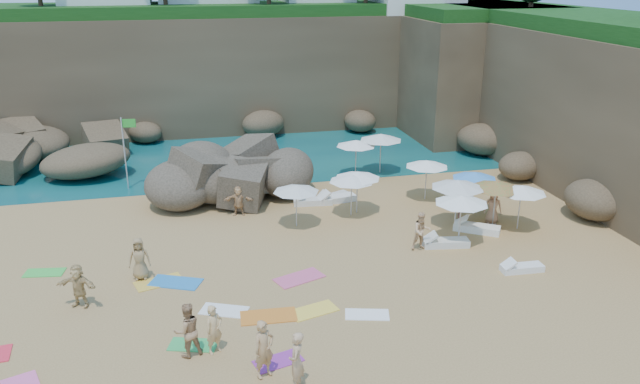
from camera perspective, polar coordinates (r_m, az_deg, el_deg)
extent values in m
plane|color=tan|center=(24.74, -2.97, -7.02)|extent=(120.00, 120.00, 0.00)
plane|color=#0C4751|center=(53.09, -8.79, 7.44)|extent=(120.00, 120.00, 0.00)
cube|color=brown|center=(47.66, -6.10, 11.06)|extent=(44.00, 8.00, 8.00)
cube|color=brown|center=(38.14, 24.07, 7.28)|extent=(8.00, 30.00, 8.00)
cube|color=brown|center=(47.18, 13.43, 10.55)|extent=(10.00, 12.00, 8.00)
cylinder|color=white|center=(53.94, -26.92, 9.00)|extent=(0.10, 0.10, 6.00)
cylinder|color=white|center=(53.60, -25.35, 9.18)|extent=(0.10, 0.10, 6.00)
cylinder|color=silver|center=(34.46, -17.42, 3.36)|extent=(0.08, 0.08, 3.88)
cube|color=green|center=(34.03, -17.07, 6.03)|extent=(0.68, 0.15, 0.44)
cylinder|color=silver|center=(35.20, 3.28, 3.00)|extent=(0.06, 0.06, 2.00)
cone|color=white|center=(34.94, 3.31, 4.49)|extent=(2.24, 2.24, 0.34)
cylinder|color=silver|center=(35.96, 5.53, 3.44)|extent=(0.06, 0.06, 2.17)
cone|color=silver|center=(35.68, 5.59, 5.03)|extent=(2.43, 2.43, 0.37)
cylinder|color=silver|center=(29.56, 2.88, -0.40)|extent=(0.06, 0.06, 1.91)
cone|color=white|center=(29.26, 2.91, 1.27)|extent=(2.15, 2.15, 0.33)
cylinder|color=silver|center=(32.10, 9.66, 1.01)|extent=(0.06, 0.06, 1.94)
cone|color=white|center=(31.82, 9.75, 2.59)|extent=(2.18, 2.18, 0.33)
cylinder|color=silver|center=(29.39, 17.76, -1.45)|extent=(0.06, 0.06, 1.95)
cone|color=white|center=(29.08, 17.95, 0.26)|extent=(2.19, 2.19, 0.33)
cylinder|color=silver|center=(28.33, -2.18, -1.36)|extent=(0.05, 0.05, 1.87)
cone|color=silver|center=(28.02, -2.20, 0.33)|extent=(2.10, 2.10, 0.32)
cylinder|color=silver|center=(29.37, 15.65, -1.14)|extent=(0.06, 0.06, 2.05)
cone|color=#E94529|center=(29.05, 15.83, 0.66)|extent=(2.30, 2.30, 0.35)
cylinder|color=silver|center=(29.89, 3.41, -0.13)|extent=(0.06, 0.06, 1.97)
cone|color=white|center=(29.58, 3.44, 1.57)|extent=(2.21, 2.21, 0.34)
cylinder|color=silver|center=(28.81, 12.33, -1.18)|extent=(0.06, 0.06, 2.13)
cone|color=silver|center=(28.47, 12.48, 0.73)|extent=(2.39, 2.39, 0.36)
cylinder|color=silver|center=(30.89, 13.81, -0.08)|extent=(0.06, 0.06, 1.90)
cone|color=#408BDA|center=(30.60, 13.94, 1.51)|extent=(2.13, 2.13, 0.32)
cylinder|color=silver|center=(27.22, 12.67, -2.57)|extent=(0.06, 0.06, 2.03)
cone|color=white|center=(26.88, 12.82, -0.66)|extent=(2.28, 2.28, 0.35)
cube|color=white|center=(31.52, 1.51, -0.63)|extent=(2.06, 0.96, 0.31)
cube|color=silver|center=(31.18, -0.66, -0.87)|extent=(1.98, 0.84, 0.30)
cube|color=silver|center=(31.73, 1.22, -0.51)|extent=(1.95, 1.37, 0.29)
cube|color=silver|center=(27.09, 11.42, -4.58)|extent=(2.03, 0.94, 0.30)
cube|color=white|center=(28.86, 14.14, -3.24)|extent=(2.05, 1.70, 0.31)
cube|color=white|center=(25.71, 17.99, -6.64)|extent=(1.68, 0.61, 0.26)
cube|color=orange|center=(21.64, -4.73, -11.25)|extent=(1.95, 1.06, 0.03)
cube|color=green|center=(20.52, -11.52, -13.53)|extent=(1.65, 1.16, 0.03)
cube|color=yellow|center=(21.89, -0.60, -10.79)|extent=(1.81, 1.24, 0.03)
cube|color=white|center=(22.14, -8.76, -10.66)|extent=(1.81, 1.39, 0.03)
cube|color=#932D93|center=(19.47, -3.84, -15.16)|extent=(1.59, 1.09, 0.03)
cube|color=#2479C2|center=(24.29, -13.06, -8.05)|extent=(2.12, 1.65, 0.03)
cube|color=#D9547E|center=(24.00, -1.91, -7.86)|extent=(2.07, 1.54, 0.03)
cube|color=green|center=(26.64, -23.89, -6.75)|extent=(1.58, 0.96, 0.03)
cube|color=gold|center=(24.47, -14.51, -7.97)|extent=(1.93, 1.35, 0.03)
cube|color=white|center=(21.73, 4.33, -11.11)|extent=(1.64, 1.11, 0.03)
imported|color=tan|center=(19.68, -9.66, -12.28)|extent=(0.70, 0.63, 1.59)
imported|color=tan|center=(19.62, -12.03, -12.26)|extent=(1.02, 0.89, 1.76)
imported|color=#E3B181|center=(33.89, -9.33, 1.74)|extent=(1.12, 0.85, 1.60)
imported|color=#9F5C4F|center=(29.69, 12.80, -1.13)|extent=(0.91, 0.96, 1.60)
imported|color=tan|center=(29.74, 15.53, -1.31)|extent=(0.90, 0.71, 1.62)
imported|color=tan|center=(29.91, -7.46, -0.73)|extent=(1.44, 0.64, 1.50)
imported|color=tan|center=(17.91, -2.17, -15.20)|extent=(0.59, 0.74, 1.77)
imported|color=#9C7B4E|center=(24.80, -16.05, -7.20)|extent=(0.82, 1.65, 0.44)
imported|color=tan|center=(23.60, -21.06, -9.29)|extent=(1.96, 2.02, 0.42)
imported|color=tan|center=(18.78, -5.08, -15.91)|extent=(1.36, 1.88, 0.43)
imported|color=tan|center=(26.51, 9.21, -4.62)|extent=(0.84, 1.65, 0.62)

